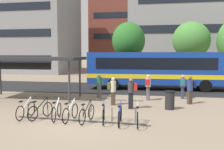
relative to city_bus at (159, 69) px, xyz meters
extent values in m
plane|color=gray|center=(-3.42, -11.22, -1.78)|extent=(200.00, 200.00, 0.00)
cube|color=#232326|center=(-3.42, 0.00, -1.77)|extent=(80.00, 7.20, 0.01)
cube|color=#14389E|center=(-0.06, 0.00, 0.07)|extent=(12.07, 2.90, 2.70)
cube|color=yellow|center=(-0.06, 0.00, -0.58)|extent=(12.09, 2.92, 0.36)
cube|color=black|center=(-0.40, 1.23, 0.48)|extent=(9.84, 0.35, 0.97)
cube|color=black|center=(-0.33, -1.26, 0.48)|extent=(9.84, 0.35, 0.97)
cylinder|color=black|center=(3.62, 1.26, -1.28)|extent=(1.01, 0.33, 1.00)
cylinder|color=black|center=(3.69, -1.05, -1.28)|extent=(1.01, 0.33, 1.00)
cylinder|color=black|center=(-3.82, 1.04, -1.28)|extent=(1.01, 0.33, 1.00)
cylinder|color=black|center=(-3.75, -1.27, -1.28)|extent=(1.01, 0.33, 1.00)
cube|color=#47474C|center=(-3.56, -11.26, -1.75)|extent=(6.21, 0.39, 0.06)
cylinder|color=#47474C|center=(-6.14, -11.13, -1.43)|extent=(0.04, 0.04, 0.70)
cylinder|color=#47474C|center=(-5.11, -11.19, -1.43)|extent=(0.04, 0.04, 0.70)
cylinder|color=#47474C|center=(-4.07, -11.24, -1.43)|extent=(0.04, 0.04, 0.70)
cylinder|color=#47474C|center=(-3.04, -11.29, -1.43)|extent=(0.04, 0.04, 0.70)
cylinder|color=#47474C|center=(-2.01, -11.34, -1.43)|extent=(0.04, 0.04, 0.70)
cylinder|color=#47474C|center=(-0.97, -11.39, -1.43)|extent=(0.04, 0.04, 0.70)
torus|color=black|center=(-6.23, -10.65, -1.42)|extent=(0.06, 0.70, 0.70)
torus|color=black|center=(-6.26, -11.67, -1.42)|extent=(0.06, 0.70, 0.70)
cube|color=silver|center=(-6.24, -11.14, -1.11)|extent=(0.06, 0.92, 0.58)
cylinder|color=silver|center=(-6.26, -11.57, -1.16)|extent=(0.03, 0.03, 0.55)
cube|color=black|center=(-6.26, -11.57, -0.90)|extent=(0.11, 0.22, 0.05)
cylinder|color=silver|center=(-6.23, -10.67, -1.11)|extent=(0.03, 0.03, 0.65)
cylinder|color=black|center=(-6.23, -10.67, -0.80)|extent=(0.52, 0.04, 0.03)
torus|color=black|center=(-5.37, -10.65, -1.42)|extent=(0.23, 0.69, 0.70)
torus|color=black|center=(-5.64, -11.63, -1.42)|extent=(0.23, 0.69, 0.70)
cube|color=black|center=(-5.50, -11.12, -1.11)|extent=(0.28, 0.89, 0.58)
cylinder|color=black|center=(-5.62, -11.54, -1.16)|extent=(0.04, 0.04, 0.55)
cube|color=black|center=(-5.62, -11.54, -0.90)|extent=(0.16, 0.24, 0.05)
cylinder|color=black|center=(-5.37, -10.67, -1.11)|extent=(0.04, 0.04, 0.65)
cylinder|color=black|center=(-5.37, -10.67, -0.80)|extent=(0.51, 0.17, 0.03)
torus|color=black|center=(-4.76, -10.63, -1.42)|extent=(0.15, 0.70, 0.70)
torus|color=black|center=(-4.61, -11.64, -1.42)|extent=(0.15, 0.70, 0.70)
cube|color=silver|center=(-4.69, -11.12, -1.11)|extent=(0.17, 0.91, 0.58)
cylinder|color=silver|center=(-4.63, -11.54, -1.16)|extent=(0.03, 0.03, 0.55)
cube|color=black|center=(-4.63, -11.54, -0.90)|extent=(0.13, 0.23, 0.05)
cylinder|color=silver|center=(-4.76, -10.65, -1.11)|extent=(0.04, 0.04, 0.65)
cylinder|color=black|center=(-4.76, -10.65, -0.80)|extent=(0.52, 0.10, 0.03)
torus|color=black|center=(-3.93, -10.74, -1.42)|extent=(0.10, 0.71, 0.70)
torus|color=black|center=(-4.01, -11.76, -1.42)|extent=(0.10, 0.71, 0.70)
cube|color=silver|center=(-3.97, -11.23, -1.11)|extent=(0.10, 0.92, 0.58)
cylinder|color=silver|center=(-4.00, -11.66, -1.16)|extent=(0.03, 0.03, 0.55)
cube|color=black|center=(-4.00, -11.66, -0.90)|extent=(0.12, 0.23, 0.05)
cylinder|color=silver|center=(-3.93, -10.76, -1.11)|extent=(0.03, 0.03, 0.65)
cylinder|color=black|center=(-3.93, -10.76, -0.80)|extent=(0.52, 0.07, 0.03)
torus|color=black|center=(-3.10, -10.79, -1.42)|extent=(0.13, 0.70, 0.70)
torus|color=black|center=(-3.23, -11.80, -1.42)|extent=(0.13, 0.70, 0.70)
cube|color=black|center=(-3.17, -11.28, -1.11)|extent=(0.15, 0.92, 0.58)
cylinder|color=black|center=(-3.22, -11.70, -1.16)|extent=(0.03, 0.03, 0.55)
cube|color=black|center=(-3.22, -11.70, -0.90)|extent=(0.13, 0.23, 0.05)
cylinder|color=black|center=(-3.11, -10.81, -1.11)|extent=(0.04, 0.04, 0.65)
cylinder|color=black|center=(-3.11, -10.81, -0.80)|extent=(0.52, 0.09, 0.03)
torus|color=black|center=(-2.51, -10.70, -1.42)|extent=(0.17, 0.70, 0.70)
torus|color=black|center=(-2.33, -11.70, -1.42)|extent=(0.17, 0.70, 0.70)
cube|color=#1E3DB2|center=(-2.42, -11.18, -1.11)|extent=(0.20, 0.91, 0.58)
cylinder|color=#1E3DB2|center=(-2.34, -11.60, -1.16)|extent=(0.03, 0.03, 0.55)
cube|color=black|center=(-2.34, -11.60, -0.90)|extent=(0.14, 0.23, 0.05)
cylinder|color=#1E3DB2|center=(-2.51, -10.72, -1.11)|extent=(0.04, 0.04, 0.65)
cylinder|color=black|center=(-2.51, -10.72, -0.80)|extent=(0.52, 0.12, 0.03)
torus|color=black|center=(-1.68, -10.88, -1.42)|extent=(0.09, 0.71, 0.70)
torus|color=black|center=(-1.61, -11.90, -1.42)|extent=(0.09, 0.71, 0.70)
cube|color=#1E3DB2|center=(-1.64, -11.37, -1.11)|extent=(0.10, 0.92, 0.58)
cylinder|color=#1E3DB2|center=(-1.61, -11.80, -1.16)|extent=(0.03, 0.03, 0.55)
cube|color=black|center=(-1.61, -11.80, -0.90)|extent=(0.11, 0.23, 0.05)
cylinder|color=#1E3DB2|center=(-1.68, -10.90, -1.11)|extent=(0.03, 0.03, 0.65)
cylinder|color=black|center=(-1.68, -10.90, -0.80)|extent=(0.52, 0.06, 0.03)
torus|color=black|center=(-0.92, -10.93, -1.42)|extent=(0.11, 0.70, 0.70)
torus|color=black|center=(-0.83, -11.95, -1.42)|extent=(0.11, 0.70, 0.70)
cube|color=#B7BABF|center=(-0.88, -11.42, -1.11)|extent=(0.12, 0.92, 0.58)
cylinder|color=#B7BABF|center=(-0.84, -11.85, -1.16)|extent=(0.03, 0.03, 0.55)
cube|color=black|center=(-0.84, -11.85, -0.90)|extent=(0.12, 0.23, 0.05)
cylinder|color=#B7BABF|center=(-0.92, -10.95, -1.11)|extent=(0.03, 0.03, 0.65)
cylinder|color=black|center=(-0.92, -10.95, -0.80)|extent=(0.52, 0.08, 0.03)
cylinder|color=#38383D|center=(-5.48, -7.22, -0.45)|extent=(0.14, 0.14, 2.66)
cylinder|color=#38383D|center=(-11.75, -5.02, -0.45)|extent=(0.14, 0.14, 2.66)
cylinder|color=#38383D|center=(-5.56, -4.81, -0.45)|extent=(0.14, 0.14, 2.66)
cube|color=#28282D|center=(-8.62, -6.12, 0.98)|extent=(7.10, 3.44, 0.20)
cube|color=black|center=(-8.57, -7.47, 0.53)|extent=(3.96, 0.21, 0.44)
cube|color=#565660|center=(-4.11, -4.99, -1.35)|extent=(0.27, 0.31, 0.85)
cylinder|color=#23664C|center=(-4.11, -4.99, -0.62)|extent=(0.42, 0.42, 0.61)
sphere|color=#936B4C|center=(-4.11, -4.99, -0.20)|extent=(0.22, 0.22, 0.22)
cube|color=slate|center=(-4.04, -4.74, -0.59)|extent=(0.32, 0.25, 0.40)
cube|color=#2D3851|center=(1.63, -4.38, -1.36)|extent=(0.24, 0.29, 0.83)
cylinder|color=#7F4C93|center=(1.63, -4.38, -0.65)|extent=(0.39, 0.39, 0.60)
sphere|color=tan|center=(1.63, -4.38, -0.24)|extent=(0.22, 0.22, 0.22)
cube|color=#197075|center=(1.59, -4.63, -0.62)|extent=(0.30, 0.22, 0.40)
cube|color=#47382D|center=(-2.67, -7.39, -1.37)|extent=(0.30, 0.26, 0.80)
cylinder|color=beige|center=(-2.67, -7.39, -0.64)|extent=(0.41, 0.41, 0.66)
sphere|color=beige|center=(-2.67, -7.39, -0.21)|extent=(0.22, 0.22, 0.22)
cube|color=#56602D|center=(-2.92, -7.45, -0.61)|extent=(0.24, 0.32, 0.40)
cube|color=black|center=(-1.51, -8.21, -1.32)|extent=(0.27, 0.21, 0.92)
cylinder|color=#333338|center=(-1.51, -8.21, -0.56)|extent=(0.36, 0.36, 0.60)
sphere|color=#936B4C|center=(-1.51, -8.21, -0.15)|extent=(0.22, 0.22, 0.22)
cube|color=#B21E23|center=(-1.25, -8.20, -0.53)|extent=(0.19, 0.29, 0.40)
cube|color=#565660|center=(-0.68, -5.40, -1.32)|extent=(0.22, 0.28, 0.91)
cylinder|color=beige|center=(-0.68, -5.40, -0.59)|extent=(0.37, 0.37, 0.56)
sphere|color=beige|center=(-0.68, -5.40, -0.20)|extent=(0.22, 0.22, 0.22)
cube|color=#B21E23|center=(-0.70, -5.66, -0.56)|extent=(0.30, 0.20, 0.40)
cube|color=#47382D|center=(1.90, -6.22, -1.36)|extent=(0.33, 0.31, 0.83)
cylinder|color=navy|center=(1.90, -6.22, -0.61)|extent=(0.47, 0.47, 0.66)
sphere|color=brown|center=(1.90, -6.22, -0.17)|extent=(0.22, 0.22, 0.22)
cube|color=navy|center=(2.11, -6.07, -0.58)|extent=(0.31, 0.33, 0.40)
cylinder|color=#232328|center=(0.63, -7.95, -1.30)|extent=(0.52, 0.52, 0.95)
cylinder|color=black|center=(0.63, -7.95, -0.79)|extent=(0.55, 0.55, 0.08)
cylinder|color=brown|center=(-3.09, 3.78, -0.36)|extent=(0.32, 0.32, 2.83)
ellipsoid|color=#2D7028|center=(-3.09, 3.78, 2.64)|extent=(3.36, 3.36, 3.72)
cylinder|color=brown|center=(3.55, 7.74, -0.37)|extent=(0.32, 0.32, 2.82)
ellipsoid|color=#4C8E3D|center=(3.55, 7.74, 2.81)|extent=(4.18, 4.18, 4.16)
cube|color=gray|center=(-22.48, 17.25, 5.76)|extent=(16.83, 11.08, 15.07)
cube|color=black|center=(-22.48, 11.68, 0.49)|extent=(14.81, 0.06, 1.10)
cube|color=black|center=(-22.48, 11.68, 4.25)|extent=(14.81, 0.06, 1.10)
cube|color=black|center=(-22.48, 11.68, 8.02)|extent=(14.81, 0.06, 1.10)
cube|color=black|center=(7.58, 13.07, 0.61)|extent=(20.97, 0.06, 1.10)
cube|color=black|center=(7.58, 13.07, 4.59)|extent=(20.97, 0.06, 1.10)
cube|color=brown|center=(-4.84, 32.26, 6.25)|extent=(17.77, 11.93, 16.05)
cube|color=black|center=(-4.84, 26.27, 0.63)|extent=(15.64, 0.06, 1.10)
cube|color=black|center=(-4.84, 26.27, 4.64)|extent=(15.64, 0.06, 1.10)
cube|color=black|center=(-4.84, 26.27, 8.66)|extent=(15.64, 0.06, 1.10)
camera|label=1|loc=(0.00, -22.16, 1.33)|focal=40.63mm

